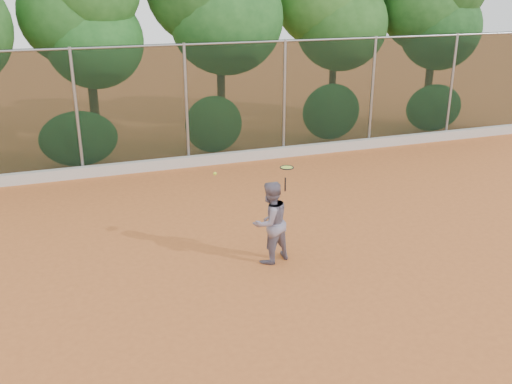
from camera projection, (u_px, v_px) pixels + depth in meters
name	position (u px, v px, depth m)	size (l,w,h in m)	color
ground	(274.00, 272.00, 10.63)	(80.00, 80.00, 0.00)	#C2652D
concrete_curb	(190.00, 161.00, 16.61)	(24.00, 0.20, 0.30)	beige
tennis_player	(270.00, 222.00, 10.80)	(0.79, 0.61, 1.62)	slate
chainlink_fence	(186.00, 102.00, 16.17)	(24.09, 0.09, 3.50)	black
foliage_backdrop	(150.00, 6.00, 16.86)	(23.70, 3.63, 7.55)	#4A321C
tennis_racket	(287.00, 169.00, 10.42)	(0.30, 0.30, 0.49)	black
tennis_ball_in_flight	(215.00, 174.00, 10.16)	(0.06, 0.06, 0.06)	#C9E734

